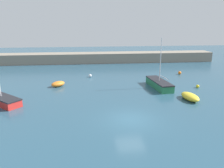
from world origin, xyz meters
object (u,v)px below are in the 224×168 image
(sailboat_tall_mast, at_px, (159,84))
(fishing_dinghy_green, at_px, (58,84))
(mooring_buoy_white, at_px, (90,76))
(mooring_buoy_orange, at_px, (180,73))
(sailboat_twin_hulled, at_px, (1,99))
(mooring_buoy_yellow, at_px, (198,86))
(rowboat_white_midwater, at_px, (190,97))

(sailboat_tall_mast, distance_m, fishing_dinghy_green, 13.32)
(fishing_dinghy_green, distance_m, mooring_buoy_white, 6.39)
(fishing_dinghy_green, height_order, mooring_buoy_orange, fishing_dinghy_green)
(sailboat_twin_hulled, relative_size, mooring_buoy_orange, 9.71)
(mooring_buoy_yellow, bearing_deg, rowboat_white_midwater, -125.59)
(mooring_buoy_orange, bearing_deg, mooring_buoy_yellow, -95.64)
(sailboat_tall_mast, distance_m, rowboat_white_midwater, 5.28)
(sailboat_tall_mast, relative_size, sailboat_twin_hulled, 1.28)
(fishing_dinghy_green, relative_size, rowboat_white_midwater, 0.73)
(mooring_buoy_white, bearing_deg, fishing_dinghy_green, -132.28)
(sailboat_twin_hulled, height_order, mooring_buoy_white, sailboat_twin_hulled)
(mooring_buoy_orange, distance_m, mooring_buoy_yellow, 7.66)
(rowboat_white_midwater, height_order, mooring_buoy_yellow, rowboat_white_midwater)
(rowboat_white_midwater, distance_m, mooring_buoy_yellow, 5.22)
(rowboat_white_midwater, bearing_deg, sailboat_tall_mast, 15.00)
(sailboat_tall_mast, relative_size, mooring_buoy_yellow, 15.14)
(mooring_buoy_white, distance_m, mooring_buoy_yellow, 15.66)
(sailboat_twin_hulled, bearing_deg, mooring_buoy_orange, 66.37)
(fishing_dinghy_green, height_order, mooring_buoy_white, fishing_dinghy_green)
(sailboat_twin_hulled, relative_size, mooring_buoy_yellow, 11.85)
(sailboat_tall_mast, xyz_separation_m, rowboat_white_midwater, (1.93, -4.91, -0.14))
(sailboat_twin_hulled, xyz_separation_m, mooring_buoy_yellow, (23.24, 3.19, -0.22))
(fishing_dinghy_green, xyz_separation_m, mooring_buoy_white, (4.30, 4.73, -0.12))
(sailboat_tall_mast, height_order, fishing_dinghy_green, sailboat_tall_mast)
(sailboat_twin_hulled, bearing_deg, mooring_buoy_white, 90.31)
(sailboat_tall_mast, distance_m, mooring_buoy_yellow, 5.02)
(fishing_dinghy_green, bearing_deg, mooring_buoy_yellow, 131.54)
(mooring_buoy_yellow, bearing_deg, sailboat_tall_mast, 172.36)
(rowboat_white_midwater, relative_size, mooring_buoy_orange, 5.73)
(fishing_dinghy_green, relative_size, sailboat_twin_hulled, 0.43)
(mooring_buoy_orange, bearing_deg, rowboat_white_midwater, -107.72)
(rowboat_white_midwater, distance_m, mooring_buoy_orange, 12.46)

